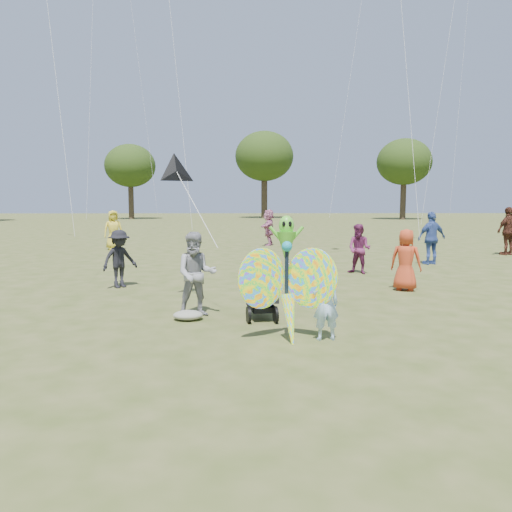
% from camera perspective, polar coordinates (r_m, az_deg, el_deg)
% --- Properties ---
extents(ground, '(160.00, 160.00, 0.00)m').
position_cam_1_polar(ground, '(8.33, 1.62, -8.69)').
color(ground, '#51592B').
rests_on(ground, ground).
extents(child_girl, '(0.45, 0.33, 1.14)m').
position_cam_1_polar(child_girl, '(7.82, 7.98, -5.45)').
color(child_girl, '#B4DAFF').
rests_on(child_girl, ground).
extents(adult_man, '(0.83, 0.68, 1.58)m').
position_cam_1_polar(adult_man, '(9.39, -6.84, -2.08)').
color(adult_man, gray).
rests_on(adult_man, ground).
extents(grey_bag, '(0.54, 0.44, 0.17)m').
position_cam_1_polar(grey_bag, '(9.22, -7.77, -6.71)').
color(grey_bag, gray).
rests_on(grey_bag, ground).
extents(crowd_a, '(0.86, 0.75, 1.49)m').
position_cam_1_polar(crowd_a, '(12.51, 16.75, -0.42)').
color(crowd_a, '#BD3D1E').
rests_on(crowd_a, ground).
extents(crowd_b, '(1.04, 1.03, 1.44)m').
position_cam_1_polar(crowd_b, '(12.85, -15.33, -0.32)').
color(crowd_b, black).
rests_on(crowd_b, ground).
extents(crowd_c, '(1.13, 0.73, 1.80)m').
position_cam_1_polar(crowd_c, '(17.96, 19.43, 1.94)').
color(crowd_c, '#38529B').
rests_on(crowd_c, ground).
extents(crowd_e, '(0.91, 0.87, 1.48)m').
position_cam_1_polar(crowd_e, '(15.08, 11.72, 0.79)').
color(crowd_e, '#6C244E').
rests_on(crowd_e, ground).
extents(crowd_g, '(1.01, 0.88, 1.75)m').
position_cam_1_polar(crowd_g, '(22.97, -15.98, 2.87)').
color(crowd_g, gold).
rests_on(crowd_g, ground).
extents(crowd_h, '(1.22, 0.84, 1.92)m').
position_cam_1_polar(crowd_h, '(22.30, 26.90, 2.56)').
color(crowd_h, '#442116').
rests_on(crowd_h, ground).
extents(crowd_j, '(0.85, 1.69, 1.75)m').
position_cam_1_polar(crowd_j, '(24.27, 1.46, 3.29)').
color(crowd_j, '#B96A90').
rests_on(crowd_j, ground).
extents(jogging_stroller, '(0.60, 1.10, 1.09)m').
position_cam_1_polar(jogging_stroller, '(9.18, 0.62, -3.36)').
color(jogging_stroller, black).
rests_on(jogging_stroller, ground).
extents(butterfly_kite, '(1.74, 0.75, 1.75)m').
position_cam_1_polar(butterfly_kite, '(7.66, 3.66, -4.05)').
color(butterfly_kite, '#F84427').
rests_on(butterfly_kite, ground).
extents(delta_kite_rig, '(1.38, 1.62, 1.91)m').
position_cam_1_polar(delta_kite_rig, '(10.75, -9.07, 9.50)').
color(delta_kite_rig, black).
rests_on(delta_kite_rig, ground).
extents(alien_kite, '(1.12, 0.69, 1.74)m').
position_cam_1_polar(alien_kite, '(14.46, 3.49, 1.60)').
color(alien_kite, '#5BCC30').
rests_on(alien_kite, ground).
extents(tree_line, '(91.78, 33.60, 10.79)m').
position_cam_1_polar(tree_line, '(53.39, 3.20, 11.36)').
color(tree_line, '#3A2D21').
rests_on(tree_line, ground).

